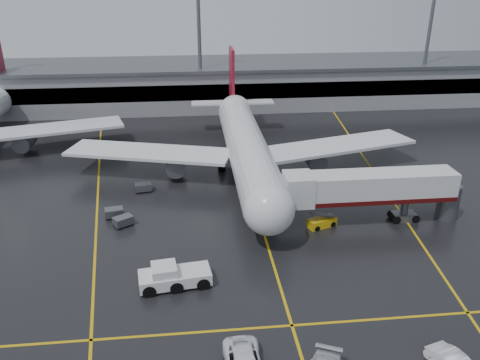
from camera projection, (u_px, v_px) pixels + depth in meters
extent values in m
plane|color=black|center=(255.00, 203.00, 58.17)|extent=(220.00, 220.00, 0.00)
cube|color=gold|center=(255.00, 203.00, 58.17)|extent=(0.25, 90.00, 0.02)
cube|color=gold|center=(292.00, 325.00, 38.10)|extent=(60.00, 0.25, 0.02)
cube|color=gold|center=(99.00, 178.00, 65.35)|extent=(9.99, 69.35, 0.02)
cube|color=gold|center=(370.00, 166.00, 69.03)|extent=(7.57, 69.64, 0.02)
cube|color=gray|center=(224.00, 84.00, 100.36)|extent=(120.00, 18.00, 8.00)
cube|color=black|center=(228.00, 92.00, 92.13)|extent=(120.00, 0.40, 3.00)
cube|color=#595B60|center=(224.00, 64.00, 98.64)|extent=(122.00, 19.00, 0.60)
cylinder|color=#595B60|center=(200.00, 47.00, 91.01)|extent=(0.70, 0.70, 25.00)
cylinder|color=#595B60|center=(428.00, 44.00, 95.38)|extent=(0.70, 0.70, 25.00)
cylinder|color=silver|center=(247.00, 148.00, 63.79)|extent=(5.20, 36.00, 5.20)
sphere|color=silver|center=(269.00, 210.00, 47.38)|extent=(5.20, 5.20, 5.20)
cone|color=silver|center=(232.00, 104.00, 82.71)|extent=(4.94, 8.00, 4.94)
cube|color=maroon|center=(232.00, 74.00, 81.67)|extent=(0.50, 5.50, 8.50)
cube|color=silver|center=(232.00, 103.00, 82.63)|extent=(14.00, 3.00, 0.25)
cube|color=silver|center=(149.00, 152.00, 64.67)|extent=(22.80, 11.83, 0.40)
cube|color=silver|center=(338.00, 145.00, 67.20)|extent=(22.80, 11.83, 0.40)
cylinder|color=#595B60|center=(176.00, 164.00, 64.66)|extent=(2.60, 4.50, 2.60)
cylinder|color=#595B60|center=(314.00, 158.00, 66.50)|extent=(2.60, 4.50, 2.60)
cylinder|color=#595B60|center=(264.00, 224.00, 51.39)|extent=(0.56, 0.56, 2.00)
cylinder|color=#595B60|center=(222.00, 163.00, 67.49)|extent=(0.56, 0.56, 2.00)
cylinder|color=#595B60|center=(267.00, 161.00, 68.11)|extent=(0.56, 0.56, 2.00)
cylinder|color=black|center=(264.00, 228.00, 51.61)|extent=(0.40, 1.10, 1.10)
cylinder|color=black|center=(222.00, 166.00, 67.67)|extent=(1.00, 1.40, 1.40)
cylinder|color=black|center=(267.00, 164.00, 68.29)|extent=(1.00, 1.40, 1.40)
cone|color=silver|center=(1.00, 93.00, 89.58)|extent=(4.94, 8.00, 4.94)
cube|color=silver|center=(1.00, 92.00, 89.50)|extent=(14.00, 3.00, 0.25)
cube|color=silver|center=(49.00, 129.00, 74.07)|extent=(22.80, 11.83, 0.40)
cylinder|color=#595B60|center=(25.00, 141.00, 73.37)|extent=(2.60, 4.50, 2.60)
cube|color=silver|center=(373.00, 186.00, 52.11)|extent=(18.00, 3.20, 3.00)
cube|color=#450909|center=(371.00, 197.00, 52.63)|extent=(18.00, 3.30, 0.50)
cube|color=silver|center=(298.00, 189.00, 51.31)|extent=(3.00, 3.40, 3.30)
cylinder|color=#595B60|center=(405.00, 208.00, 53.65)|extent=(0.80, 0.80, 3.00)
cube|color=#595B60|center=(403.00, 216.00, 54.07)|extent=(2.60, 1.60, 0.90)
cylinder|color=#595B60|center=(448.00, 202.00, 53.94)|extent=(2.40, 2.40, 4.00)
cylinder|color=black|center=(394.00, 217.00, 53.96)|extent=(0.90, 1.80, 0.90)
cylinder|color=black|center=(413.00, 216.00, 54.18)|extent=(0.90, 1.80, 0.90)
cube|color=silver|center=(175.00, 277.00, 42.70)|extent=(6.58, 3.31, 1.08)
cube|color=silver|center=(164.00, 270.00, 42.15)|extent=(2.42, 2.42, 0.90)
cube|color=black|center=(164.00, 270.00, 42.15)|extent=(2.18, 2.18, 0.81)
cylinder|color=black|center=(148.00, 284.00, 42.33)|extent=(1.51, 2.83, 1.17)
cylinder|color=black|center=(175.00, 280.00, 42.83)|extent=(1.51, 2.83, 1.17)
cylinder|color=black|center=(201.00, 277.00, 43.33)|extent=(1.51, 2.83, 1.17)
cube|color=yellow|center=(322.00, 222.00, 52.72)|extent=(3.41, 2.36, 0.96)
cube|color=#595B60|center=(322.00, 215.00, 52.36)|extent=(3.12, 1.83, 1.10)
cylinder|color=black|center=(314.00, 226.00, 52.37)|extent=(1.11, 1.61, 0.61)
cylinder|color=black|center=(329.00, 222.00, 53.25)|extent=(1.11, 1.61, 0.61)
cube|color=#595B60|center=(123.00, 221.00, 52.76)|extent=(2.39, 2.18, 0.90)
cylinder|color=black|center=(119.00, 228.00, 52.13)|extent=(0.40, 0.20, 0.40)
cylinder|color=black|center=(132.00, 224.00, 53.06)|extent=(0.40, 0.20, 0.40)
cylinder|color=black|center=(115.00, 225.00, 52.84)|extent=(0.40, 0.20, 0.40)
cylinder|color=black|center=(128.00, 220.00, 53.77)|extent=(0.40, 0.20, 0.40)
cube|color=#595B60|center=(114.00, 212.00, 54.57)|extent=(2.21, 1.66, 0.90)
cylinder|color=black|center=(108.00, 219.00, 54.10)|extent=(0.40, 0.20, 0.40)
cylinder|color=black|center=(122.00, 217.00, 54.53)|extent=(0.40, 0.20, 0.40)
cylinder|color=black|center=(107.00, 215.00, 54.98)|extent=(0.40, 0.20, 0.40)
cylinder|color=black|center=(121.00, 213.00, 55.41)|extent=(0.40, 0.20, 0.40)
cube|color=#595B60|center=(143.00, 187.00, 60.99)|extent=(2.19, 1.62, 0.90)
cylinder|color=black|center=(138.00, 193.00, 60.53)|extent=(0.40, 0.20, 0.40)
cylinder|color=black|center=(150.00, 191.00, 60.93)|extent=(0.40, 0.20, 0.40)
cylinder|color=black|center=(137.00, 189.00, 61.41)|extent=(0.40, 0.20, 0.40)
cylinder|color=black|center=(150.00, 188.00, 61.81)|extent=(0.40, 0.20, 0.40)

